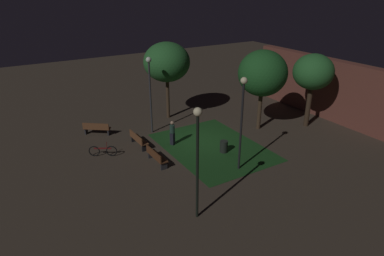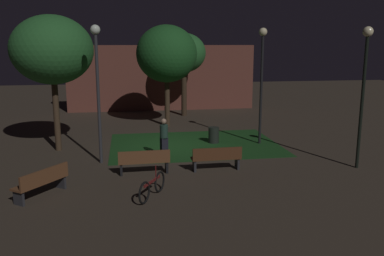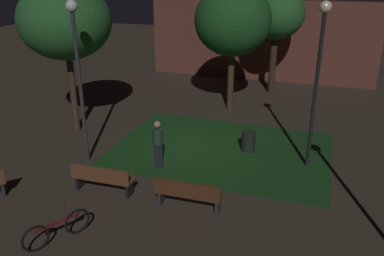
# 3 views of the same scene
# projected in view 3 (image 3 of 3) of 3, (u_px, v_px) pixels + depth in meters

# --- Properties ---
(ground_plane) EXTENTS (60.00, 60.00, 0.00)m
(ground_plane) POSITION_uv_depth(u_px,v_px,m) (189.00, 147.00, 14.46)
(ground_plane) COLOR #3D3328
(grass_lawn) EXTENTS (7.55, 5.49, 0.01)m
(grass_lawn) POSITION_uv_depth(u_px,v_px,m) (221.00, 149.00, 14.31)
(grass_lawn) COLOR #194219
(grass_lawn) RESTS_ON ground
(bench_by_lamp) EXTENTS (1.81, 0.53, 0.88)m
(bench_by_lamp) POSITION_uv_depth(u_px,v_px,m) (102.00, 178.00, 11.39)
(bench_by_lamp) COLOR brown
(bench_by_lamp) RESTS_ON ground
(bench_front_right) EXTENTS (1.81, 0.52, 0.88)m
(bench_front_right) POSITION_uv_depth(u_px,v_px,m) (188.00, 193.00, 10.61)
(bench_front_right) COLOR #512D19
(bench_front_right) RESTS_ON ground
(tree_near_wall) EXTENTS (2.73, 2.73, 5.17)m
(tree_near_wall) POSITION_uv_depth(u_px,v_px,m) (276.00, 15.00, 19.43)
(tree_near_wall) COLOR #38281C
(tree_near_wall) RESTS_ON ground
(tree_tall_center) EXTENTS (3.36, 3.36, 5.68)m
(tree_tall_center) POSITION_uv_depth(u_px,v_px,m) (65.00, 21.00, 14.48)
(tree_tall_center) COLOR #423021
(tree_tall_center) RESTS_ON ground
(tree_back_left) EXTENTS (3.27, 3.27, 5.52)m
(tree_back_left) POSITION_uv_depth(u_px,v_px,m) (233.00, 20.00, 16.96)
(tree_back_left) COLOR #423021
(tree_back_left) RESTS_ON ground
(lamp_post_near_wall) EXTENTS (0.36, 0.36, 5.19)m
(lamp_post_near_wall) POSITION_uv_depth(u_px,v_px,m) (77.00, 59.00, 12.22)
(lamp_post_near_wall) COLOR #333338
(lamp_post_near_wall) RESTS_ON ground
(lamp_post_plaza_west) EXTENTS (0.36, 0.36, 5.19)m
(lamp_post_plaza_west) POSITION_uv_depth(u_px,v_px,m) (319.00, 61.00, 11.88)
(lamp_post_plaza_west) COLOR black
(lamp_post_plaza_west) RESTS_ON ground
(trash_bin) EXTENTS (0.48, 0.48, 0.74)m
(trash_bin) POSITION_uv_depth(u_px,v_px,m) (248.00, 141.00, 14.06)
(trash_bin) COLOR black
(trash_bin) RESTS_ON ground
(bicycle) EXTENTS (0.89, 1.49, 0.93)m
(bicycle) POSITION_uv_depth(u_px,v_px,m) (57.00, 229.00, 9.39)
(bicycle) COLOR black
(bicycle) RESTS_ON ground
(pedestrian) EXTENTS (0.33, 0.32, 1.61)m
(pedestrian) POSITION_uv_depth(u_px,v_px,m) (158.00, 144.00, 12.71)
(pedestrian) COLOR black
(pedestrian) RESTS_ON ground
(building_wall_backdrop) EXTENTS (12.74, 0.80, 4.41)m
(building_wall_backdrop) POSITION_uv_depth(u_px,v_px,m) (260.00, 40.00, 22.74)
(building_wall_backdrop) COLOR brown
(building_wall_backdrop) RESTS_ON ground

